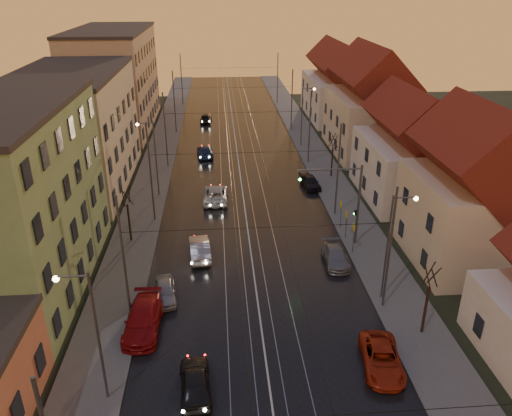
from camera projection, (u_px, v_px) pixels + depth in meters
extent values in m
cube|color=black|center=(238.00, 162.00, 62.08)|extent=(16.00, 120.00, 0.04)
cube|color=#4C4C4C|center=(157.00, 164.00, 61.35)|extent=(4.00, 120.00, 0.15)
cube|color=#4C4C4C|center=(318.00, 160.00, 62.77)|extent=(4.00, 120.00, 0.15)
cube|color=gray|center=(221.00, 162.00, 61.91)|extent=(0.06, 120.00, 0.03)
cube|color=gray|center=(232.00, 162.00, 62.01)|extent=(0.06, 120.00, 0.03)
cube|color=gray|center=(245.00, 162.00, 62.12)|extent=(0.06, 120.00, 0.03)
cube|color=gray|center=(256.00, 161.00, 62.22)|extent=(0.06, 120.00, 0.03)
cube|color=#668454|center=(2.00, 204.00, 34.58)|extent=(10.00, 18.00, 13.00)
cube|color=#C5B198|center=(76.00, 132.00, 52.92)|extent=(10.00, 20.00, 12.00)
cube|color=#9F8766|center=(115.00, 81.00, 74.26)|extent=(10.00, 24.00, 14.00)
cube|color=beige|center=(468.00, 220.00, 39.17)|extent=(8.50, 10.00, 7.00)
pyramid|color=#5A1D14|center=(481.00, 154.00, 36.92)|extent=(8.67, 10.20, 3.80)
cube|color=silver|center=(409.00, 169.00, 51.16)|extent=(9.00, 12.00, 6.00)
pyramid|color=#5A1D14|center=(415.00, 125.00, 49.25)|extent=(9.18, 12.24, 3.20)
cube|color=beige|center=(368.00, 124.00, 64.45)|extent=(9.00, 14.00, 7.50)
pyramid|color=#5A1D14|center=(372.00, 78.00, 62.06)|extent=(9.18, 14.28, 4.00)
cube|color=silver|center=(337.00, 98.00, 80.98)|extent=(9.00, 16.00, 6.50)
pyramid|color=#5A1D14|center=(339.00, 66.00, 78.90)|extent=(9.18, 16.32, 3.50)
cylinder|color=#595B60|center=(124.00, 261.00, 31.51)|extent=(0.16, 0.16, 9.00)
cylinder|color=#595B60|center=(390.00, 250.00, 32.72)|extent=(0.16, 0.16, 9.00)
cylinder|color=#595B60|center=(151.00, 176.00, 45.11)|extent=(0.16, 0.16, 9.00)
cylinder|color=#595B60|center=(338.00, 171.00, 46.32)|extent=(0.16, 0.16, 9.00)
cylinder|color=#595B60|center=(165.00, 131.00, 58.70)|extent=(0.16, 0.16, 9.00)
cylinder|color=#595B60|center=(310.00, 128.00, 59.92)|extent=(0.16, 0.16, 9.00)
cylinder|color=#595B60|center=(174.00, 102.00, 72.30)|extent=(0.16, 0.16, 9.00)
cylinder|color=#595B60|center=(292.00, 100.00, 73.52)|extent=(0.16, 0.16, 9.00)
cylinder|color=#595B60|center=(182.00, 80.00, 88.62)|extent=(0.16, 0.16, 9.00)
cylinder|color=#595B60|center=(278.00, 79.00, 89.83)|extent=(0.16, 0.16, 9.00)
cylinder|color=#595B60|center=(99.00, 339.00, 25.36)|extent=(0.14, 0.14, 8.00)
cylinder|color=#595B60|center=(71.00, 276.00, 23.72)|extent=(1.60, 0.10, 0.10)
sphere|color=#FFD88C|center=(56.00, 279.00, 23.71)|extent=(0.32, 0.32, 0.32)
cylinder|color=#595B60|center=(387.00, 249.00, 33.85)|extent=(0.14, 0.14, 8.00)
cylinder|color=#595B60|center=(405.00, 198.00, 32.33)|extent=(1.60, 0.10, 0.10)
sphere|color=#FFD88C|center=(416.00, 199.00, 32.42)|extent=(0.32, 0.32, 0.32)
cylinder|color=#595B60|center=(156.00, 160.00, 50.74)|extent=(0.14, 0.14, 8.00)
cylinder|color=#595B60|center=(145.00, 123.00, 49.10)|extent=(1.60, 0.10, 0.10)
sphere|color=#FFD88C|center=(137.00, 124.00, 49.09)|extent=(0.32, 0.32, 0.32)
cylinder|color=#595B60|center=(302.00, 117.00, 66.49)|extent=(0.14, 0.14, 8.00)
cylinder|color=#595B60|center=(309.00, 88.00, 64.96)|extent=(1.60, 0.10, 0.10)
sphere|color=#FFD88C|center=(314.00, 89.00, 65.05)|extent=(0.32, 0.32, 0.32)
cylinder|color=#595B60|center=(358.00, 206.00, 41.28)|extent=(0.20, 0.20, 7.20)
cylinder|color=#595B60|center=(330.00, 169.00, 39.73)|extent=(5.20, 0.14, 0.14)
imported|color=black|center=(300.00, 177.00, 39.81)|extent=(0.15, 0.18, 0.90)
sphere|color=#19FF3F|center=(300.00, 180.00, 39.76)|extent=(0.20, 0.20, 0.20)
cylinder|color=black|center=(129.00, 223.00, 42.51)|extent=(0.18, 0.18, 3.50)
cylinder|color=black|center=(129.00, 195.00, 41.54)|extent=(0.37, 0.92, 1.61)
cylinder|color=black|center=(126.00, 195.00, 41.66)|extent=(0.91, 0.40, 1.61)
cylinder|color=black|center=(123.00, 196.00, 41.36)|extent=(0.37, 0.92, 1.61)
cylinder|color=black|center=(127.00, 197.00, 41.26)|extent=(0.84, 0.54, 1.62)
cylinder|color=black|center=(425.00, 311.00, 31.26)|extent=(0.18, 0.18, 3.50)
cylinder|color=black|center=(434.00, 275.00, 30.29)|extent=(0.37, 0.92, 1.61)
cylinder|color=black|center=(428.00, 274.00, 30.41)|extent=(0.91, 0.40, 1.61)
cylinder|color=black|center=(428.00, 277.00, 30.11)|extent=(0.37, 0.92, 1.61)
cylinder|color=black|center=(434.00, 278.00, 30.01)|extent=(0.84, 0.54, 1.62)
cylinder|color=black|center=(332.00, 163.00, 56.66)|extent=(0.18, 0.18, 3.50)
cylinder|color=black|center=(335.00, 141.00, 55.69)|extent=(0.37, 0.92, 1.61)
cylinder|color=black|center=(332.00, 140.00, 55.80)|extent=(0.91, 0.40, 1.61)
cylinder|color=black|center=(331.00, 141.00, 55.50)|extent=(0.37, 0.92, 1.61)
cylinder|color=black|center=(335.00, 142.00, 55.41)|extent=(0.84, 0.54, 1.62)
imported|color=black|center=(195.00, 381.00, 27.20)|extent=(1.99, 4.28, 1.42)
imported|color=gray|center=(200.00, 248.00, 40.58)|extent=(2.00, 4.65, 1.49)
imported|color=#B3B3B3|center=(216.00, 194.00, 50.88)|extent=(2.50, 5.25, 1.45)
imported|color=navy|center=(205.00, 151.00, 63.85)|extent=(2.30, 4.91, 1.38)
imported|color=black|center=(206.00, 118.00, 79.13)|extent=(1.93, 4.26, 1.42)
imported|color=maroon|center=(143.00, 320.00, 32.03)|extent=(2.32, 5.41, 1.55)
imported|color=#98999E|center=(165.00, 291.00, 35.20)|extent=(2.00, 3.91, 1.27)
imported|color=#AA2711|center=(382.00, 359.00, 28.92)|extent=(2.74, 4.93, 1.30)
imported|color=gray|center=(335.00, 256.00, 39.69)|extent=(1.90, 4.38, 1.25)
imported|color=black|center=(310.00, 182.00, 54.19)|extent=(2.05, 4.05, 1.32)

